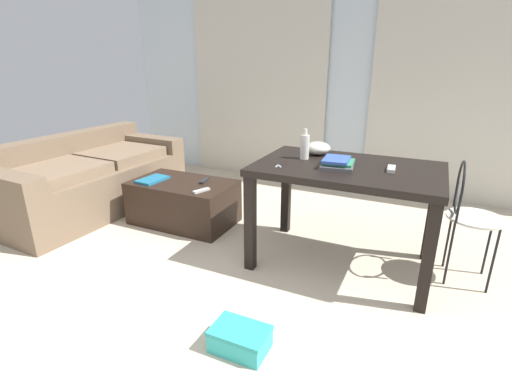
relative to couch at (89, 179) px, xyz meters
name	(u,v)px	position (x,y,z in m)	size (l,w,h in m)	color
ground_plane	(275,266)	(2.19, -0.27, -0.31)	(8.51, 8.51, 0.00)	beige
wall_back	(351,77)	(2.19, 1.90, 0.97)	(5.89, 0.10, 2.56)	silver
curtains	(348,92)	(2.19, 1.81, 0.81)	(4.02, 0.03, 2.24)	beige
couch	(89,179)	(0.00, 0.00, 0.00)	(0.98, 1.94, 0.74)	brown
coffee_table	(184,202)	(1.09, 0.11, -0.11)	(0.95, 0.57, 0.40)	black
craft_table	(347,180)	(2.62, -0.02, 0.36)	(1.28, 0.82, 0.77)	black
wire_chair	(467,207)	(3.41, 0.13, 0.23)	(0.37, 0.37, 0.85)	silver
bottle_near	(305,146)	(2.28, 0.04, 0.56)	(0.07, 0.07, 0.22)	beige
bowl	(318,148)	(2.33, 0.21, 0.51)	(0.20, 0.20, 0.10)	beige
book_stack	(338,163)	(2.56, -0.08, 0.49)	(0.26, 0.32, 0.06)	#4C4C51
tv_remote_on_table	(391,169)	(2.91, -0.02, 0.48)	(0.05, 0.14, 0.02)	#B7B7B2
scissors	(278,165)	(2.17, -0.21, 0.47)	(0.08, 0.11, 0.00)	#9EA0A5
tv_remote_primary	(204,180)	(1.27, 0.20, 0.11)	(0.04, 0.18, 0.02)	#232326
tv_remote_secondary	(201,191)	(1.40, -0.05, 0.11)	(0.04, 0.16, 0.02)	#B7B7B2
magazine	(153,180)	(0.82, 0.02, 0.11)	(0.18, 0.29, 0.02)	#1E668C
shoebox	(240,339)	(2.35, -1.16, -0.24)	(0.31, 0.21, 0.13)	#33B2AD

